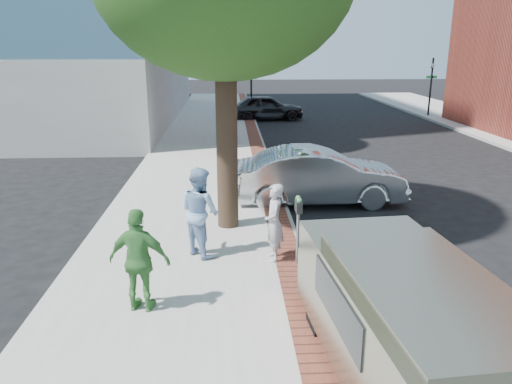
{
  "coord_description": "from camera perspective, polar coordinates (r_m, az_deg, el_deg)",
  "views": [
    {
      "loc": [
        -0.54,
        -10.1,
        4.57
      ],
      "look_at": [
        0.08,
        1.3,
        1.2
      ],
      "focal_mm": 35.0,
      "sensor_mm": 36.0,
      "label": 1
    }
  ],
  "objects": [
    {
      "name": "tree_far",
      "position": [
        22.11,
        -3.16,
        18.31
      ],
      "size": [
        4.8,
        4.8,
        7.14
      ],
      "color": "black",
      "rests_on": "sidewalk"
    },
    {
      "name": "ground",
      "position": [
        11.1,
        -0.04,
        -7.86
      ],
      "size": [
        120.0,
        120.0,
        0.0
      ],
      "primitive_type": "plane",
      "color": "black",
      "rests_on": "ground"
    },
    {
      "name": "van",
      "position": [
        7.16,
        16.82,
        -14.04
      ],
      "size": [
        2.33,
        5.18,
        1.86
      ],
      "rotation": [
        0.0,
        0.0,
        0.08
      ],
      "color": "gray",
      "rests_on": "ground"
    },
    {
      "name": "person_gray",
      "position": [
        10.5,
        2.09,
        -3.52
      ],
      "size": [
        0.4,
        0.61,
        1.67
      ],
      "primitive_type": "imported",
      "rotation": [
        0.0,
        0.0,
        -1.57
      ],
      "color": "#A9A9AE",
      "rests_on": "sidewalk"
    },
    {
      "name": "office_base",
      "position": [
        34.53,
        -24.7,
        10.72
      ],
      "size": [
        18.2,
        22.2,
        4.0
      ],
      "primitive_type": "cube",
      "color": "gray",
      "rests_on": "ground"
    },
    {
      "name": "bg_car",
      "position": [
        31.88,
        1.14,
        9.65
      ],
      "size": [
        4.84,
        2.31,
        1.6
      ],
      "primitive_type": "imported",
      "rotation": [
        0.0,
        0.0,
        1.66
      ],
      "color": "black",
      "rests_on": "ground"
    },
    {
      "name": "person_officer",
      "position": [
        10.82,
        -6.41,
        -2.21
      ],
      "size": [
        1.17,
        1.2,
        1.95
      ],
      "primitive_type": "imported",
      "rotation": [
        0.0,
        0.0,
        2.27
      ],
      "color": "#85A7CE",
      "rests_on": "sidewalk"
    },
    {
      "name": "curb",
      "position": [
        18.72,
        1.86,
        2.55
      ],
      "size": [
        0.1,
        60.0,
        0.15
      ],
      "primitive_type": "cube",
      "color": "gray",
      "rests_on": "ground"
    },
    {
      "name": "signal_near",
      "position": [
        32.22,
        -0.55,
        12.32
      ],
      "size": [
        0.7,
        0.15,
        3.8
      ],
      "color": "black",
      "rests_on": "ground"
    },
    {
      "name": "brick_strip",
      "position": [
        18.67,
        0.79,
        2.77
      ],
      "size": [
        0.6,
        60.0,
        0.01
      ],
      "primitive_type": "cube",
      "color": "brown",
      "rests_on": "sidewalk"
    },
    {
      "name": "sidewalk",
      "position": [
        18.68,
        -5.96,
        2.43
      ],
      "size": [
        5.0,
        60.0,
        0.15
      ],
      "primitive_type": "cube",
      "color": "#9E9991",
      "rests_on": "ground"
    },
    {
      "name": "sedan_silver",
      "position": [
        14.9,
        7.16,
        1.79
      ],
      "size": [
        5.06,
        1.8,
        1.66
      ],
      "primitive_type": "imported",
      "rotation": [
        0.0,
        0.0,
        1.58
      ],
      "color": "silver",
      "rests_on": "ground"
    },
    {
      "name": "signal_far",
      "position": [
        34.73,
        19.38,
        11.72
      ],
      "size": [
        0.7,
        0.15,
        3.8
      ],
      "color": "black",
      "rests_on": "ground"
    },
    {
      "name": "parking_meter",
      "position": [
        10.24,
        4.86,
        -2.79
      ],
      "size": [
        0.12,
        0.32,
        1.47
      ],
      "color": "gray",
      "rests_on": "sidewalk"
    },
    {
      "name": "person_green",
      "position": [
        8.74,
        -13.16,
        -7.64
      ],
      "size": [
        1.14,
        0.67,
        1.83
      ],
      "primitive_type": "imported",
      "rotation": [
        0.0,
        0.0,
        2.92
      ],
      "color": "#40833B",
      "rests_on": "sidewalk"
    }
  ]
}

